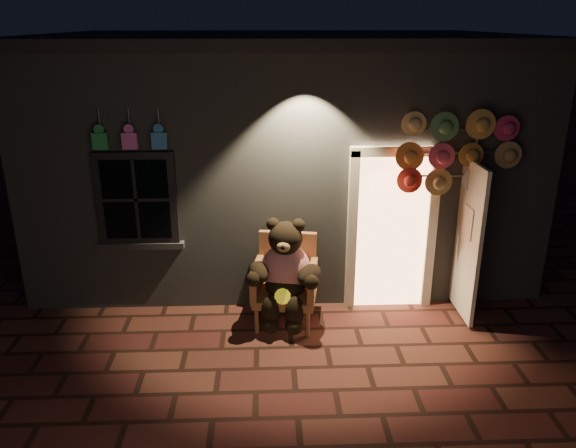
{
  "coord_description": "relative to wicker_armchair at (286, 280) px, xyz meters",
  "views": [
    {
      "loc": [
        -0.28,
        -5.33,
        3.66
      ],
      "look_at": [
        -0.02,
        1.0,
        1.35
      ],
      "focal_mm": 35.0,
      "sensor_mm": 36.0,
      "label": 1
    }
  ],
  "objects": [
    {
      "name": "ground",
      "position": [
        0.04,
        -1.09,
        -0.56
      ],
      "size": [
        60.0,
        60.0,
        0.0
      ],
      "primitive_type": "plane",
      "color": "#542B20",
      "rests_on": "ground"
    },
    {
      "name": "shop_building",
      "position": [
        0.05,
        2.89,
        1.17
      ],
      "size": [
        7.3,
        5.95,
        3.51
      ],
      "color": "slate",
      "rests_on": "ground"
    },
    {
      "name": "teddy_bear",
      "position": [
        -0.01,
        -0.14,
        0.17
      ],
      "size": [
        0.97,
        0.82,
        1.35
      ],
      "rotation": [
        0.0,
        0.0,
        -0.16
      ],
      "color": "red",
      "rests_on": "ground"
    },
    {
      "name": "hat_rack",
      "position": [
        2.08,
        0.18,
        1.56
      ],
      "size": [
        1.49,
        0.22,
        2.63
      ],
      "color": "#59595E",
      "rests_on": "ground"
    },
    {
      "name": "wicker_armchair",
      "position": [
        0.0,
        0.0,
        0.0
      ],
      "size": [
        0.87,
        0.81,
        1.13
      ],
      "rotation": [
        0.0,
        0.0,
        -0.16
      ],
      "color": "#9F693D",
      "rests_on": "ground"
    }
  ]
}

